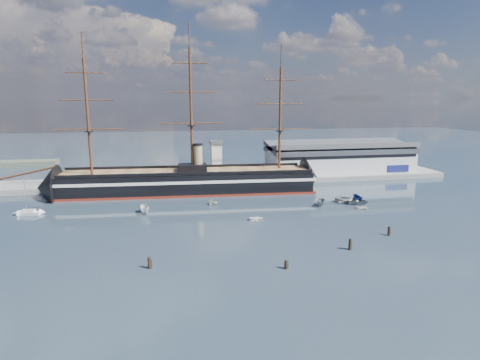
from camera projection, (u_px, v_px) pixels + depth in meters
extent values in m
plane|color=#1F3343|center=(222.00, 205.00, 126.10)|extent=(600.00, 600.00, 0.00)
cube|color=slate|center=(233.00, 181.00, 162.61)|extent=(180.00, 18.00, 2.00)
cube|color=#B7BABC|center=(339.00, 160.00, 174.20)|extent=(62.00, 20.00, 10.00)
cube|color=#3F4247|center=(340.00, 147.00, 173.08)|extent=(63.00, 21.00, 2.00)
cube|color=silver|center=(216.00, 161.00, 156.59)|extent=(4.00, 4.00, 14.00)
cube|color=#3F4247|center=(216.00, 142.00, 155.10)|extent=(5.00, 5.00, 1.00)
cube|color=black|center=(187.00, 182.00, 142.74)|extent=(88.87, 21.86, 7.00)
cube|color=silver|center=(187.00, 178.00, 142.51)|extent=(90.89, 22.24, 1.00)
cube|color=maroon|center=(187.00, 192.00, 143.47)|extent=(90.88, 22.20, 0.90)
cone|color=black|center=(47.00, 188.00, 133.95)|extent=(15.02, 16.58, 15.68)
cone|color=black|center=(311.00, 177.00, 151.66)|extent=(12.03, 16.38, 15.68)
cube|color=brown|center=(187.00, 172.00, 142.03)|extent=(88.79, 20.59, 0.40)
cube|color=black|center=(192.00, 168.00, 142.13)|extent=(10.38, 6.66, 2.50)
cylinder|color=#9B8B5E|center=(198.00, 158.00, 141.81)|extent=(3.20, 3.20, 9.00)
cylinder|color=#381E0F|center=(28.00, 173.00, 131.84)|extent=(17.76, 1.89, 4.43)
cylinder|color=#381E0F|center=(88.00, 118.00, 132.09)|extent=(0.90, 0.90, 38.00)
cylinder|color=#381E0F|center=(191.00, 111.00, 138.17)|extent=(0.90, 0.90, 42.00)
cylinder|color=#381E0F|center=(280.00, 119.00, 144.87)|extent=(0.90, 0.90, 36.00)
cube|color=silver|center=(29.00, 213.00, 116.19)|extent=(7.00, 3.75, 0.90)
cube|color=silver|center=(29.00, 211.00, 116.04)|extent=(3.84, 2.37, 0.72)
cylinder|color=#B2B2B7|center=(25.00, 195.00, 115.03)|extent=(0.14, 0.14, 9.86)
imported|color=silver|center=(145.00, 214.00, 116.93)|extent=(7.83, 3.97, 2.99)
imported|color=white|center=(258.00, 220.00, 110.67)|extent=(2.06, 3.35, 1.46)
imported|color=#555B68|center=(321.00, 206.00, 125.29)|extent=(6.59, 5.46, 2.54)
imported|color=silver|center=(213.00, 205.00, 126.87)|extent=(6.27, 5.96, 2.22)
imported|color=silver|center=(363.00, 209.00, 121.95)|extent=(2.28, 2.98, 1.30)
imported|color=navy|center=(358.00, 202.00, 130.47)|extent=(6.94, 3.10, 2.69)
imported|color=gray|center=(352.00, 203.00, 128.55)|extent=(6.31, 6.58, 3.04)
cylinder|color=black|center=(150.00, 268.00, 79.37)|extent=(0.64, 0.64, 3.10)
cylinder|color=black|center=(286.00, 269.00, 79.20)|extent=(0.64, 0.64, 2.53)
cylinder|color=black|center=(350.00, 250.00, 89.20)|extent=(0.64, 0.64, 3.30)
cylinder|color=black|center=(389.00, 236.00, 98.45)|extent=(0.64, 0.64, 3.03)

